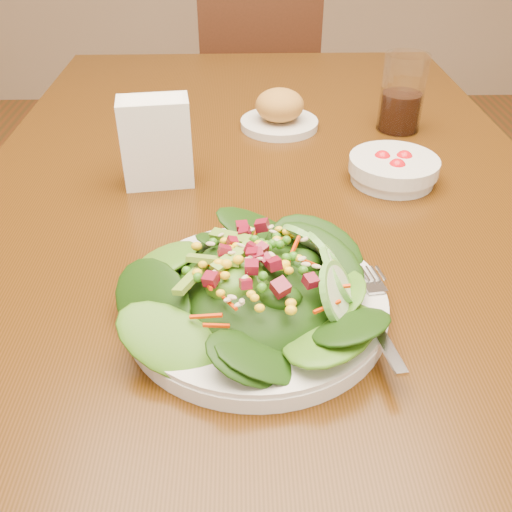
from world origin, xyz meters
name	(u,v)px	position (x,y,z in m)	size (l,w,h in m)	color
ground_plane	(260,469)	(0.00, 0.00, 0.00)	(5.00, 5.00, 0.00)	#974C1C
dining_table	(262,234)	(0.00, 0.00, 0.65)	(0.90, 1.40, 0.75)	#42220A
chair_far	(257,108)	(0.03, 1.12, 0.45)	(0.41, 0.41, 0.85)	#411E0F
salad_plate	(266,290)	(-0.01, -0.32, 0.78)	(0.29, 0.29, 0.08)	silver
bread_plate	(279,112)	(0.04, 0.21, 0.78)	(0.14, 0.14, 0.07)	silver
tomato_bowl	(393,169)	(0.20, -0.01, 0.77)	(0.14, 0.14, 0.04)	silver
drinking_glass	(402,98)	(0.26, 0.19, 0.81)	(0.08, 0.08, 0.14)	silver
napkin_holder	(156,140)	(-0.16, 0.00, 0.82)	(0.11, 0.07, 0.13)	white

